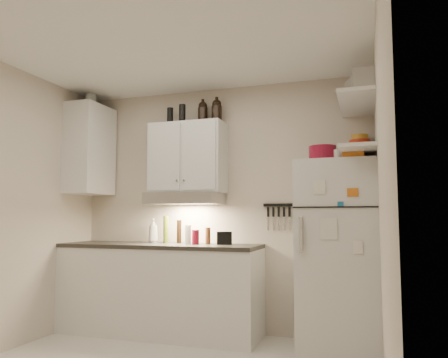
% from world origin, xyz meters
% --- Properties ---
extents(ceiling, '(3.20, 3.00, 0.02)m').
position_xyz_m(ceiling, '(0.00, 0.00, 2.61)').
color(ceiling, white).
rests_on(ceiling, ground).
extents(back_wall, '(3.20, 0.02, 2.60)m').
position_xyz_m(back_wall, '(0.00, 1.51, 1.30)').
color(back_wall, beige).
rests_on(back_wall, ground).
extents(right_wall, '(0.02, 3.00, 2.60)m').
position_xyz_m(right_wall, '(1.61, 0.00, 1.30)').
color(right_wall, beige).
rests_on(right_wall, ground).
extents(base_cabinet, '(2.10, 0.60, 0.88)m').
position_xyz_m(base_cabinet, '(-0.55, 1.20, 0.44)').
color(base_cabinet, white).
rests_on(base_cabinet, floor).
extents(countertop, '(2.10, 0.62, 0.04)m').
position_xyz_m(countertop, '(-0.55, 1.20, 0.90)').
color(countertop, '#2E2C27').
rests_on(countertop, base_cabinet).
extents(upper_cabinet, '(0.80, 0.33, 0.75)m').
position_xyz_m(upper_cabinet, '(-0.30, 1.33, 1.83)').
color(upper_cabinet, white).
rests_on(upper_cabinet, back_wall).
extents(side_cabinet, '(0.33, 0.55, 1.00)m').
position_xyz_m(side_cabinet, '(-1.44, 1.20, 1.95)').
color(side_cabinet, white).
rests_on(side_cabinet, left_wall).
extents(range_hood, '(0.76, 0.46, 0.12)m').
position_xyz_m(range_hood, '(-0.30, 1.27, 1.39)').
color(range_hood, silver).
rests_on(range_hood, back_wall).
extents(fridge, '(0.70, 0.68, 1.70)m').
position_xyz_m(fridge, '(1.25, 1.16, 0.85)').
color(fridge, silver).
rests_on(fridge, floor).
extents(shelf_hi, '(0.30, 0.95, 0.03)m').
position_xyz_m(shelf_hi, '(1.45, 1.02, 2.20)').
color(shelf_hi, white).
rests_on(shelf_hi, right_wall).
extents(shelf_lo, '(0.30, 0.95, 0.03)m').
position_xyz_m(shelf_lo, '(1.45, 1.02, 1.76)').
color(shelf_lo, white).
rests_on(shelf_lo, right_wall).
extents(knife_strip, '(0.42, 0.02, 0.03)m').
position_xyz_m(knife_strip, '(0.70, 1.49, 1.32)').
color(knife_strip, black).
rests_on(knife_strip, back_wall).
extents(dutch_oven, '(0.33, 0.33, 0.14)m').
position_xyz_m(dutch_oven, '(1.14, 1.10, 1.77)').
color(dutch_oven, maroon).
rests_on(dutch_oven, fridge).
extents(book_stack, '(0.19, 0.23, 0.07)m').
position_xyz_m(book_stack, '(1.42, 0.95, 1.74)').
color(book_stack, '#C46218').
rests_on(book_stack, fridge).
extents(spice_jar, '(0.06, 0.06, 0.10)m').
position_xyz_m(spice_jar, '(1.27, 1.04, 1.75)').
color(spice_jar, silver).
rests_on(spice_jar, fridge).
extents(stock_pot, '(0.32, 0.32, 0.17)m').
position_xyz_m(stock_pot, '(1.53, 1.30, 2.30)').
color(stock_pot, silver).
rests_on(stock_pot, shelf_hi).
extents(tin_a, '(0.22, 0.21, 0.17)m').
position_xyz_m(tin_a, '(1.46, 0.95, 2.30)').
color(tin_a, '#AAAAAD').
rests_on(tin_a, shelf_hi).
extents(tin_b, '(0.19, 0.19, 0.17)m').
position_xyz_m(tin_b, '(1.51, 0.68, 2.30)').
color(tin_b, '#AAAAAD').
rests_on(tin_b, shelf_hi).
extents(bowl_teal, '(0.25, 0.25, 0.10)m').
position_xyz_m(bowl_teal, '(1.46, 1.36, 1.83)').
color(bowl_teal, '#1A6090').
rests_on(bowl_teal, shelf_lo).
extents(bowl_orange, '(0.20, 0.20, 0.06)m').
position_xyz_m(bowl_orange, '(1.46, 1.42, 1.91)').
color(bowl_orange, red).
rests_on(bowl_orange, bowl_teal).
extents(bowl_yellow, '(0.16, 0.16, 0.05)m').
position_xyz_m(bowl_yellow, '(1.46, 1.42, 1.96)').
color(bowl_yellow, '#C28522').
rests_on(bowl_yellow, bowl_orange).
extents(plates, '(0.29, 0.29, 0.06)m').
position_xyz_m(plates, '(1.52, 1.09, 1.80)').
color(plates, '#1A6090').
rests_on(plates, shelf_lo).
extents(growler_a, '(0.11, 0.11, 0.25)m').
position_xyz_m(growler_a, '(-0.15, 1.39, 2.33)').
color(growler_a, black).
rests_on(growler_a, upper_cabinet).
extents(growler_b, '(0.14, 0.14, 0.26)m').
position_xyz_m(growler_b, '(0.01, 1.39, 2.33)').
color(growler_b, black).
rests_on(growler_b, upper_cabinet).
extents(thermos_a, '(0.08, 0.08, 0.20)m').
position_xyz_m(thermos_a, '(-0.35, 1.30, 2.30)').
color(thermos_a, black).
rests_on(thermos_a, upper_cabinet).
extents(thermos_b, '(0.09, 0.09, 0.20)m').
position_xyz_m(thermos_b, '(-0.53, 1.36, 2.30)').
color(thermos_b, black).
rests_on(thermos_b, upper_cabinet).
extents(side_jar, '(0.14, 0.14, 0.16)m').
position_xyz_m(side_jar, '(-1.47, 1.23, 2.53)').
color(side_jar, silver).
rests_on(side_jar, side_cabinet).
extents(soap_bottle, '(0.14, 0.14, 0.29)m').
position_xyz_m(soap_bottle, '(-0.70, 1.35, 1.06)').
color(soap_bottle, white).
rests_on(soap_bottle, countertop).
extents(pepper_mill, '(0.07, 0.07, 0.17)m').
position_xyz_m(pepper_mill, '(-0.05, 1.28, 1.00)').
color(pepper_mill, brown).
rests_on(pepper_mill, countertop).
extents(oil_bottle, '(0.07, 0.07, 0.29)m').
position_xyz_m(oil_bottle, '(-0.53, 1.30, 1.06)').
color(oil_bottle, '#4B5A16').
rests_on(oil_bottle, countertop).
extents(vinegar_bottle, '(0.07, 0.07, 0.25)m').
position_xyz_m(vinegar_bottle, '(-0.40, 1.34, 1.04)').
color(vinegar_bottle, black).
rests_on(vinegar_bottle, countertop).
extents(clear_bottle, '(0.08, 0.08, 0.19)m').
position_xyz_m(clear_bottle, '(-0.24, 1.21, 1.02)').
color(clear_bottle, silver).
rests_on(clear_bottle, countertop).
extents(red_jar, '(0.08, 0.08, 0.15)m').
position_xyz_m(red_jar, '(-0.15, 1.21, 0.99)').
color(red_jar, maroon).
rests_on(red_jar, countertop).
extents(caddy, '(0.18, 0.15, 0.13)m').
position_xyz_m(caddy, '(0.12, 1.30, 0.98)').
color(caddy, black).
rests_on(caddy, countertop).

